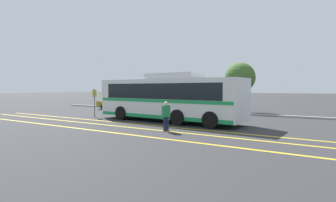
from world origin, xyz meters
TOP-DOWN VIEW (x-y plane):
  - ground_plane at (0.00, 0.00)m, footprint 220.00×220.00m
  - lane_strip_0 at (0.16, -2.41)m, footprint 30.73×0.20m
  - lane_strip_1 at (0.16, -3.75)m, footprint 30.73×0.20m
  - lane_strip_2 at (0.16, -5.63)m, footprint 30.73×0.20m
  - curb_strip at (0.16, 7.01)m, footprint 38.73×0.36m
  - transit_bus at (0.17, -0.21)m, footprint 11.17×3.27m
  - parked_car_0 at (-9.50, 5.39)m, footprint 4.87×2.11m
  - parked_car_1 at (-3.04, 5.47)m, footprint 4.89×1.95m
  - pedestrian_0 at (2.22, -3.75)m, footprint 0.40×0.47m
  - bus_stop_sign at (-6.34, -0.95)m, footprint 0.07×0.40m
  - tree_0 at (2.29, 9.65)m, footprint 2.90×2.90m

SIDE VIEW (x-z plane):
  - ground_plane at x=0.00m, z-range 0.00..0.00m
  - lane_strip_0 at x=0.16m, z-range 0.00..0.01m
  - lane_strip_1 at x=0.16m, z-range 0.00..0.01m
  - lane_strip_2 at x=0.16m, z-range 0.00..0.01m
  - curb_strip at x=0.16m, z-range 0.00..0.15m
  - parked_car_0 at x=-9.50m, z-range 0.02..1.35m
  - parked_car_1 at x=-3.04m, z-range 0.02..1.50m
  - pedestrian_0 at x=2.22m, z-range 0.11..1.72m
  - bus_stop_sign at x=-6.34m, z-range 0.30..2.55m
  - transit_bus at x=0.17m, z-range 0.02..3.35m
  - tree_0 at x=2.29m, z-range 0.93..5.74m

